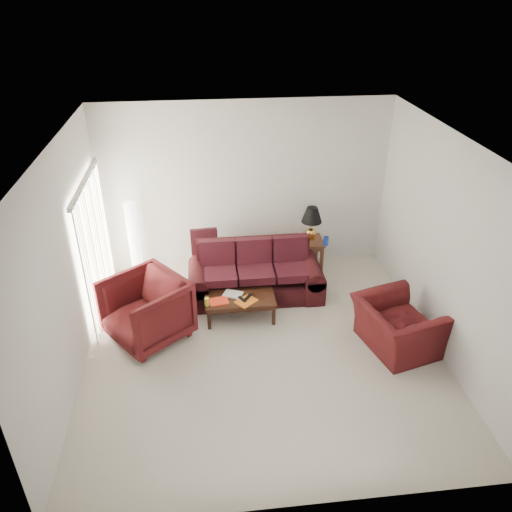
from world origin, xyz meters
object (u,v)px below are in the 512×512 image
(floor_lamp, at_px, (134,241))
(end_table, at_px, (307,254))
(sofa, at_px, (255,273))
(coffee_table, at_px, (240,308))
(armchair_left, at_px, (146,310))
(armchair_right, at_px, (396,326))

(floor_lamp, bearing_deg, end_table, -0.94)
(sofa, xyz_separation_m, coffee_table, (-0.30, -0.59, -0.26))
(armchair_left, bearing_deg, sofa, 80.26)
(floor_lamp, distance_m, armchair_right, 4.55)
(sofa, height_order, end_table, sofa)
(end_table, distance_m, floor_lamp, 3.08)
(floor_lamp, relative_size, armchair_right, 1.30)
(sofa, bearing_deg, end_table, 38.76)
(end_table, relative_size, armchair_left, 0.54)
(end_table, height_order, armchair_right, armchair_right)
(end_table, xyz_separation_m, floor_lamp, (-3.05, 0.05, 0.43))
(sofa, relative_size, armchair_left, 2.06)
(floor_lamp, height_order, coffee_table, floor_lamp)
(sofa, height_order, armchair_right, sofa)
(armchair_right, bearing_deg, coffee_table, 51.34)
(armchair_left, bearing_deg, coffee_table, 64.70)
(armchair_right, relative_size, coffee_table, 1.03)
(end_table, bearing_deg, armchair_left, -148.18)
(sofa, xyz_separation_m, armchair_right, (1.85, -1.53, -0.09))
(end_table, bearing_deg, armchair_right, -70.91)
(coffee_table, bearing_deg, floor_lamp, 141.51)
(sofa, relative_size, floor_lamp, 1.52)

